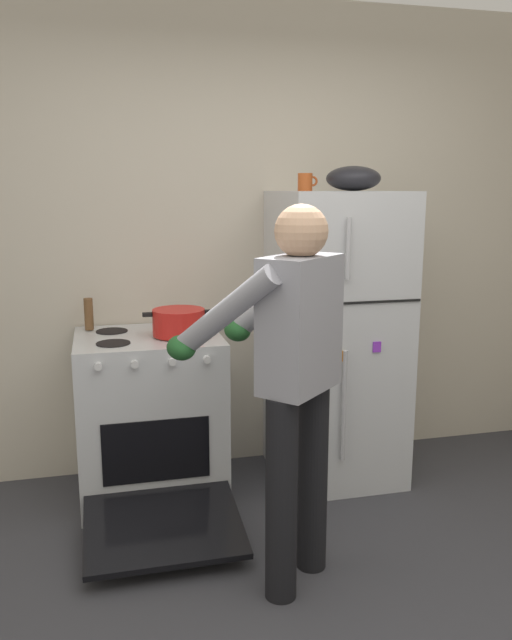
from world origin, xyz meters
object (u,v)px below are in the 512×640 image
stove_range (151,418)px  coffee_mug (306,182)px  refrigerator (336,338)px  person_cook (290,363)px  mixing_bowl (353,178)px  pepper_mill (89,314)px  red_pot (179,322)px

stove_range → coffee_mug: bearing=4.4°
refrigerator → person_cook: 1.11m
refrigerator → mixing_bowl: bearing=0.2°
pepper_mill → mixing_bowl: (1.44, -0.20, 0.72)m
refrigerator → red_pot: refrigerator is taller
person_cook → refrigerator: bearing=59.5°
refrigerator → red_pot: (-0.90, -0.05, 0.15)m
pepper_mill → mixing_bowl: 1.62m
refrigerator → coffee_mug: 0.89m
person_cook → pepper_mill: person_cook is taller
stove_range → refrigerator: bearing=0.9°
refrigerator → pepper_mill: 1.38m
coffee_mug → pepper_mill: size_ratio=0.65×
red_pot → mixing_bowl: mixing_bowl is taller
mixing_bowl → person_cook: bearing=-123.9°
stove_range → pepper_mill: bearing=144.0°
person_cook → coffee_mug: (0.38, 1.00, 0.73)m
refrigerator → mixing_bowl: size_ratio=5.52×
refrigerator → mixing_bowl: 0.89m
person_cook → coffee_mug: 1.29m
red_pot → stove_range: bearing=168.6°
stove_range → pepper_mill: (-0.30, 0.22, 0.55)m
person_cook → mixing_bowl: bearing=56.1°
refrigerator → person_cook: refrigerator is taller
refrigerator → pepper_mill: bearing=171.6°
stove_range → mixing_bowl: size_ratio=4.05×
refrigerator → pepper_mill: refrigerator is taller
stove_range → red_pot: bearing=-11.4°
stove_range → mixing_bowl: (1.14, 0.02, 1.27)m
pepper_mill → refrigerator: bearing=-8.4°
stove_range → red_pot: 0.55m
red_pot → coffee_mug: 1.03m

